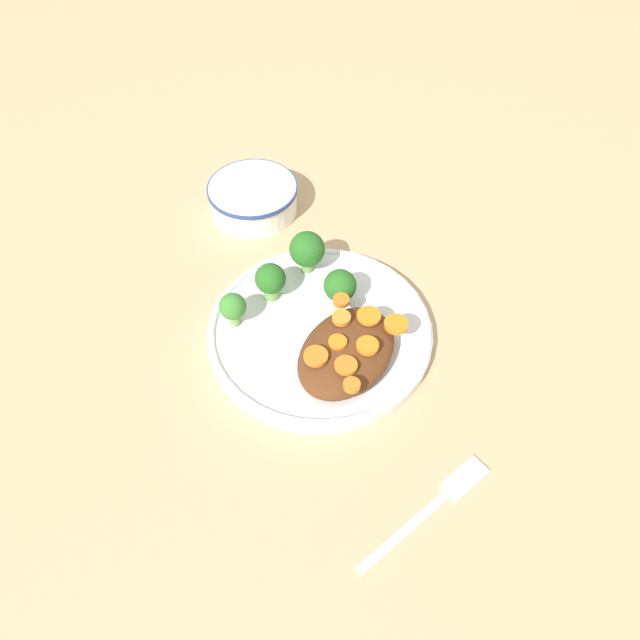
{
  "coord_description": "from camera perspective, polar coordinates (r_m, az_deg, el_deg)",
  "views": [
    {
      "loc": [
        -0.4,
        -0.24,
        0.6
      ],
      "look_at": [
        0.0,
        0.0,
        0.03
      ],
      "focal_mm": 35.0,
      "sensor_mm": 36.0,
      "label": 1
    }
  ],
  "objects": [
    {
      "name": "stew_mound",
      "position": [
        0.71,
        2.44,
        -2.93
      ],
      "size": [
        0.14,
        0.1,
        0.03
      ],
      "primitive_type": "ellipsoid",
      "color": "#5B3319",
      "rests_on": "plate"
    },
    {
      "name": "carrot_slice_4",
      "position": [
        0.71,
        2.14,
        0.41
      ],
      "size": [
        0.02,
        0.02,
        0.01
      ],
      "primitive_type": "cylinder",
      "color": "orange",
      "rests_on": "stew_mound"
    },
    {
      "name": "broccoli_floret_3",
      "position": [
        0.76,
        -4.55,
        3.66
      ],
      "size": [
        0.04,
        0.04,
        0.05
      ],
      "color": "#7FA85B",
      "rests_on": "plate"
    },
    {
      "name": "carrot_slice_3",
      "position": [
        0.69,
        4.36,
        -2.36
      ],
      "size": [
        0.03,
        0.03,
        0.01
      ],
      "primitive_type": "cylinder",
      "color": "orange",
      "rests_on": "stew_mound"
    },
    {
      "name": "fork",
      "position": [
        0.66,
        10.59,
        -16.12
      ],
      "size": [
        0.17,
        0.07,
        0.01
      ],
      "rotation": [
        0.0,
        0.0,
        5.95
      ],
      "color": "silver",
      "rests_on": "ground_plane"
    },
    {
      "name": "plate",
      "position": [
        0.75,
        0.0,
        -1.0
      ],
      "size": [
        0.27,
        0.27,
        0.02
      ],
      "color": "white",
      "rests_on": "ground_plane"
    },
    {
      "name": "carrot_slice_0",
      "position": [
        0.68,
        -0.37,
        -3.32
      ],
      "size": [
        0.03,
        0.03,
        0.01
      ],
      "primitive_type": "cylinder",
      "color": "orange",
      "rests_on": "stew_mound"
    },
    {
      "name": "broccoli_floret_0",
      "position": [
        0.75,
        1.53,
        3.23
      ],
      "size": [
        0.04,
        0.04,
        0.05
      ],
      "color": "#759E51",
      "rests_on": "plate"
    },
    {
      "name": "broccoli_floret_1",
      "position": [
        0.74,
        -7.97,
        1.15
      ],
      "size": [
        0.03,
        0.03,
        0.05
      ],
      "color": "#7FA85B",
      "rests_on": "plate"
    },
    {
      "name": "carrot_slice_1",
      "position": [
        0.67,
        2.38,
        -4.16
      ],
      "size": [
        0.03,
        0.03,
        0.0
      ],
      "primitive_type": "cylinder",
      "color": "orange",
      "rests_on": "stew_mound"
    },
    {
      "name": "carrot_slice_6",
      "position": [
        0.72,
        4.48,
        0.37
      ],
      "size": [
        0.03,
        0.03,
        0.0
      ],
      "primitive_type": "cylinder",
      "color": "orange",
      "rests_on": "stew_mound"
    },
    {
      "name": "broccoli_floret_2",
      "position": [
        0.79,
        -1.19,
        6.42
      ],
      "size": [
        0.05,
        0.05,
        0.06
      ],
      "color": "#7FA85B",
      "rests_on": "plate"
    },
    {
      "name": "ground_plane",
      "position": [
        0.76,
        0.0,
        -1.53
      ],
      "size": [
        4.0,
        4.0,
        0.0
      ],
      "primitive_type": "plane",
      "color": "tan"
    },
    {
      "name": "carrot_slice_7",
      "position": [
        0.73,
        1.95,
        1.81
      ],
      "size": [
        0.02,
        0.02,
        0.01
      ],
      "primitive_type": "cylinder",
      "color": "orange",
      "rests_on": "stew_mound"
    },
    {
      "name": "carrot_slice_8",
      "position": [
        0.66,
        2.92,
        -5.96
      ],
      "size": [
        0.02,
        0.02,
        0.01
      ],
      "primitive_type": "cylinder",
      "color": "orange",
      "rests_on": "stew_mound"
    },
    {
      "name": "dip_bowl",
      "position": [
        0.91,
        -6.12,
        11.14
      ],
      "size": [
        0.13,
        0.13,
        0.04
      ],
      "color": "white",
      "rests_on": "ground_plane"
    },
    {
      "name": "carrot_slice_2",
      "position": [
        0.71,
        6.97,
        -0.39
      ],
      "size": [
        0.03,
        0.03,
        0.01
      ],
      "primitive_type": "cylinder",
      "color": "orange",
      "rests_on": "stew_mound"
    },
    {
      "name": "carrot_slice_5",
      "position": [
        0.69,
        1.63,
        -2.03
      ],
      "size": [
        0.02,
        0.02,
        0.0
      ],
      "primitive_type": "cylinder",
      "color": "orange",
      "rests_on": "stew_mound"
    }
  ]
}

